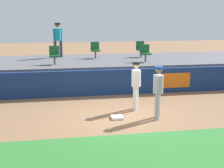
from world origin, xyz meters
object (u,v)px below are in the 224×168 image
at_px(seat_front_right, 145,52).
at_px(spectator_hooded, 58,37).
at_px(player_fielder_home, 136,82).
at_px(seat_front_left, 54,54).
at_px(player_runner_visitor, 158,89).
at_px(seat_back_center, 95,49).
at_px(first_base, 117,117).
at_px(seat_back_right, 141,48).

height_order(seat_front_right, spectator_hooded, spectator_hooded).
height_order(player_fielder_home, seat_front_left, seat_front_left).
distance_m(player_runner_visitor, seat_back_center, 7.00).
relative_size(first_base, player_runner_visitor, 0.22).
xyz_separation_m(first_base, seat_front_left, (-2.01, 4.85, 1.64)).
bearing_deg(spectator_hooded, seat_front_left, 67.03).
xyz_separation_m(seat_front_left, seat_back_right, (4.59, 1.80, -0.00)).
relative_size(seat_back_center, seat_back_right, 1.00).
bearing_deg(player_fielder_home, player_runner_visitor, 45.62).
bearing_deg(seat_back_center, player_runner_visitor, -79.78).
relative_size(first_base, seat_back_center, 0.48).
bearing_deg(first_base, seat_front_left, 112.49).
bearing_deg(seat_back_right, spectator_hooded, 171.32).
relative_size(seat_back_center, seat_front_left, 1.00).
xyz_separation_m(first_base, player_fielder_home, (0.91, 0.99, 0.99)).
bearing_deg(seat_back_center, seat_back_right, -0.00).
xyz_separation_m(player_fielder_home, seat_front_right, (1.42, 3.86, 0.65)).
relative_size(player_fielder_home, seat_back_center, 2.12).
distance_m(player_runner_visitor, seat_front_right, 5.19).
relative_size(first_base, seat_front_right, 0.48).
height_order(first_base, player_fielder_home, player_fielder_home).
xyz_separation_m(player_fielder_home, seat_front_left, (-2.91, 3.86, 0.65)).
relative_size(player_fielder_home, seat_back_right, 2.12).
distance_m(seat_back_center, seat_front_left, 2.79).
relative_size(player_runner_visitor, seat_back_center, 2.14).
relative_size(seat_back_right, seat_front_right, 1.00).
distance_m(first_base, seat_front_right, 5.62).
distance_m(first_base, player_fielder_home, 1.67).
xyz_separation_m(player_runner_visitor, seat_front_left, (-3.37, 5.06, 0.63)).
height_order(player_runner_visitor, seat_back_right, seat_back_right).
relative_size(seat_back_center, spectator_hooded, 0.46).
bearing_deg(seat_front_right, seat_front_left, 180.00).
xyz_separation_m(first_base, player_runner_visitor, (1.36, -0.21, 1.00)).
height_order(player_fielder_home, spectator_hooded, spectator_hooded).
xyz_separation_m(seat_back_center, seat_front_right, (2.20, -1.80, 0.00)).
relative_size(first_base, seat_front_left, 0.48).
bearing_deg(spectator_hooded, seat_back_right, 153.60).
relative_size(seat_back_right, spectator_hooded, 0.46).
distance_m(player_fielder_home, seat_back_center, 5.75).
bearing_deg(first_base, seat_front_right, 64.34).
xyz_separation_m(seat_back_right, seat_front_right, (-0.25, -1.80, 0.00)).
relative_size(first_base, player_fielder_home, 0.22).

